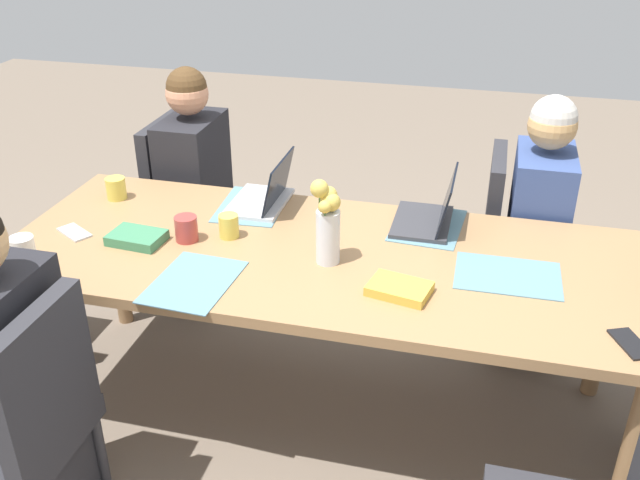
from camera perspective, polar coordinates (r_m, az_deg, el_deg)
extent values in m
plane|color=#756656|center=(3.02, 0.00, -13.46)|extent=(10.00, 10.00, 0.00)
cube|color=#9E754C|center=(2.60, 0.00, -1.36)|extent=(2.35, 0.94, 0.04)
cylinder|color=#9E754C|center=(3.12, 21.99, -6.25)|extent=(0.07, 0.07, 0.71)
cylinder|color=#9E754C|center=(3.48, -16.12, -1.44)|extent=(0.07, 0.07, 0.71)
cylinder|color=#9E754C|center=(2.50, 23.73, -16.15)|extent=(0.07, 0.07, 0.71)
cylinder|color=#9E754C|center=(2.95, -23.43, -8.65)|extent=(0.07, 0.07, 0.71)
cube|color=#2D2D33|center=(2.51, -24.03, -14.31)|extent=(0.44, 0.44, 0.08)
cube|color=#2D2D33|center=(2.25, -21.41, -10.47)|extent=(0.06, 0.42, 0.45)
cylinder|color=#333338|center=(2.86, -24.02, -14.39)|extent=(0.04, 0.04, 0.37)
cylinder|color=#333338|center=(2.67, -17.23, -16.41)|extent=(0.04, 0.04, 0.37)
cube|color=#2D2D33|center=(2.66, -22.47, -16.51)|extent=(0.36, 0.34, 0.45)
cube|color=#2D2D33|center=(3.67, -9.44, 1.93)|extent=(0.44, 0.44, 0.08)
cube|color=#2D2D33|center=(3.65, -12.53, 5.97)|extent=(0.06, 0.42, 0.45)
cylinder|color=#333338|center=(3.87, -5.51, -0.16)|extent=(0.04, 0.04, 0.37)
cylinder|color=#333338|center=(3.56, -7.51, -2.95)|extent=(0.04, 0.04, 0.37)
cylinder|color=#333338|center=(4.00, -10.66, 0.47)|extent=(0.04, 0.04, 0.37)
cylinder|color=#333338|center=(3.70, -13.01, -2.16)|extent=(0.04, 0.04, 0.37)
cube|color=#2D2D33|center=(3.71, -9.58, -1.04)|extent=(0.36, 0.34, 0.45)
cube|color=#232328|center=(3.51, -10.18, 5.77)|extent=(0.24, 0.40, 0.50)
sphere|color=tan|center=(3.39, -10.71, 11.56)|extent=(0.20, 0.20, 0.20)
sphere|color=#51381E|center=(3.38, -10.76, 12.05)|extent=(0.19, 0.19, 0.19)
cube|color=#2D2D33|center=(3.36, 16.61, -1.51)|extent=(0.44, 0.44, 0.08)
cube|color=#2D2D33|center=(3.24, 13.90, 2.96)|extent=(0.06, 0.42, 0.45)
cylinder|color=#333338|center=(3.66, 19.07, -3.50)|extent=(0.04, 0.04, 0.37)
cylinder|color=#333338|center=(3.34, 19.38, -6.81)|extent=(0.04, 0.04, 0.37)
cylinder|color=#333338|center=(3.63, 13.13, -2.83)|extent=(0.04, 0.04, 0.37)
cylinder|color=#333338|center=(3.31, 12.84, -6.11)|extent=(0.04, 0.04, 0.37)
cube|color=#2D2D33|center=(3.40, 16.20, -4.71)|extent=(0.36, 0.34, 0.45)
cube|color=#384C84|center=(3.18, 17.32, 2.52)|extent=(0.24, 0.40, 0.50)
sphere|color=tan|center=(3.05, 18.30, 8.81)|extent=(0.20, 0.20, 0.20)
sphere|color=beige|center=(3.04, 18.39, 9.34)|extent=(0.19, 0.19, 0.19)
cylinder|color=#333338|center=(3.56, -20.24, -4.63)|extent=(0.04, 0.04, 0.37)
cylinder|color=#333338|center=(3.31, -23.74, -7.98)|extent=(0.04, 0.04, 0.37)
cylinder|color=silver|center=(2.48, 0.65, 0.26)|extent=(0.09, 0.09, 0.20)
sphere|color=gold|center=(2.41, -0.04, 4.18)|extent=(0.06, 0.06, 0.06)
cylinder|color=#477A3D|center=(2.43, -0.04, 3.29)|extent=(0.01, 0.01, 0.08)
sphere|color=gold|center=(2.40, 0.39, 2.71)|extent=(0.05, 0.05, 0.05)
cylinder|color=#477A3D|center=(2.40, 0.39, 2.36)|extent=(0.01, 0.01, 0.03)
sphere|color=gold|center=(2.42, 0.91, 3.08)|extent=(0.07, 0.07, 0.07)
cylinder|color=#477A3D|center=(2.43, 0.91, 2.70)|extent=(0.01, 0.01, 0.04)
sphere|color=gold|center=(2.43, 0.67, 3.63)|extent=(0.07, 0.07, 0.07)
cylinder|color=#477A3D|center=(2.44, 0.66, 3.08)|extent=(0.01, 0.01, 0.05)
cube|color=slate|center=(2.52, 14.95, -2.79)|extent=(0.36, 0.26, 0.00)
cube|color=slate|center=(2.44, -10.20, -3.34)|extent=(0.28, 0.37, 0.00)
cube|color=slate|center=(2.95, -5.53, 2.76)|extent=(0.28, 0.38, 0.00)
cube|color=slate|center=(2.81, 8.71, 1.18)|extent=(0.29, 0.38, 0.00)
cube|color=silver|center=(2.96, -4.96, 3.05)|extent=(0.22, 0.32, 0.02)
cube|color=black|center=(2.89, -3.39, 4.77)|extent=(0.05, 0.31, 0.20)
cube|color=#38383D|center=(2.81, 8.25, 1.48)|extent=(0.22, 0.32, 0.02)
cube|color=black|center=(2.76, 10.25, 3.23)|extent=(0.05, 0.31, 0.20)
cylinder|color=#AD3D38|center=(2.70, -10.77, 0.91)|extent=(0.09, 0.09, 0.10)
cylinder|color=white|center=(2.72, -22.90, -0.73)|extent=(0.09, 0.09, 0.10)
cylinder|color=#DBC64C|center=(3.12, -16.18, 4.04)|extent=(0.08, 0.08, 0.09)
cylinder|color=#DBC64C|center=(2.70, -7.39, 1.14)|extent=(0.08, 0.08, 0.09)
cube|color=#3D7F56|center=(2.74, -14.61, 0.18)|extent=(0.21, 0.16, 0.04)
cube|color=gold|center=(2.35, 6.44, -3.94)|extent=(0.22, 0.18, 0.03)
cube|color=black|center=(2.30, 23.86, -7.69)|extent=(0.13, 0.17, 0.01)
cube|color=silver|center=(2.88, -19.26, 0.58)|extent=(0.17, 0.14, 0.01)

